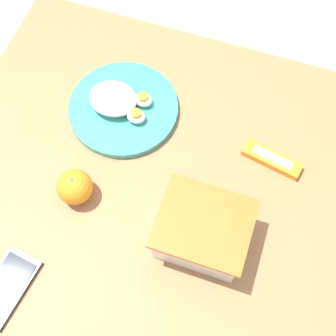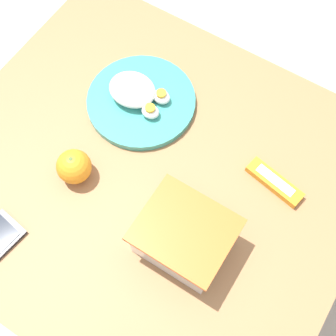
{
  "view_description": "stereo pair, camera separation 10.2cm",
  "coord_description": "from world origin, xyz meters",
  "px_view_note": "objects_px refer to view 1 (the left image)",
  "views": [
    {
      "loc": [
        -0.18,
        0.39,
        1.67
      ],
      "look_at": [
        -0.04,
        -0.02,
        0.75
      ],
      "focal_mm": 50.0,
      "sensor_mm": 36.0,
      "label": 1
    },
    {
      "loc": [
        -0.27,
        0.34,
        1.67
      ],
      "look_at": [
        -0.04,
        -0.02,
        0.75
      ],
      "focal_mm": 50.0,
      "sensor_mm": 36.0,
      "label": 2
    }
  ],
  "objects_px": {
    "orange_fruit": "(75,187)",
    "rice_plate": "(121,106)",
    "food_container": "(203,232)",
    "cell_phone": "(6,288)",
    "candy_bar": "(272,159)"
  },
  "relations": [
    {
      "from": "orange_fruit",
      "to": "rice_plate",
      "type": "relative_size",
      "value": 0.3
    },
    {
      "from": "food_container",
      "to": "rice_plate",
      "type": "distance_m",
      "value": 0.36
    },
    {
      "from": "orange_fruit",
      "to": "cell_phone",
      "type": "xyz_separation_m",
      "value": [
        0.05,
        0.23,
        -0.03
      ]
    },
    {
      "from": "food_container",
      "to": "candy_bar",
      "type": "bearing_deg",
      "value": -113.64
    },
    {
      "from": "rice_plate",
      "to": "cell_phone",
      "type": "relative_size",
      "value": 1.61
    },
    {
      "from": "candy_bar",
      "to": "cell_phone",
      "type": "xyz_separation_m",
      "value": [
        0.44,
        0.45,
        -0.0
      ]
    },
    {
      "from": "orange_fruit",
      "to": "candy_bar",
      "type": "bearing_deg",
      "value": -150.94
    },
    {
      "from": "food_container",
      "to": "candy_bar",
      "type": "xyz_separation_m",
      "value": [
        -0.1,
        -0.22,
        -0.03
      ]
    },
    {
      "from": "food_container",
      "to": "orange_fruit",
      "type": "relative_size",
      "value": 2.38
    },
    {
      "from": "orange_fruit",
      "to": "cell_phone",
      "type": "bearing_deg",
      "value": 76.78
    },
    {
      "from": "orange_fruit",
      "to": "rice_plate",
      "type": "height_order",
      "value": "orange_fruit"
    },
    {
      "from": "rice_plate",
      "to": "candy_bar",
      "type": "distance_m",
      "value": 0.37
    },
    {
      "from": "food_container",
      "to": "rice_plate",
      "type": "relative_size",
      "value": 0.71
    },
    {
      "from": "cell_phone",
      "to": "candy_bar",
      "type": "bearing_deg",
      "value": -134.43
    },
    {
      "from": "food_container",
      "to": "candy_bar",
      "type": "distance_m",
      "value": 0.25
    }
  ]
}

